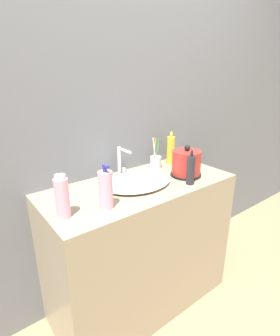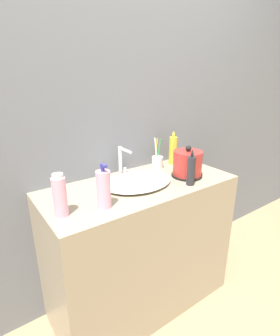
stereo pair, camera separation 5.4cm
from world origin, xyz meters
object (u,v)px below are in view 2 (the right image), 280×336
(lotion_bottle, at_px, (104,189))
(hand_cream_bottle, at_px, (173,150))
(electric_kettle, at_px, (187,165))
(shampoo_bottle, at_px, (191,170))
(toothbrush_cup, at_px, (157,162))
(faucet, at_px, (122,160))
(mouthwash_bottle, at_px, (60,196))

(lotion_bottle, xyz_separation_m, hand_cream_bottle, (0.70, 0.30, 0.01))
(electric_kettle, xyz_separation_m, shampoo_bottle, (-0.08, -0.11, 0.01))
(shampoo_bottle, relative_size, hand_cream_bottle, 0.90)
(toothbrush_cup, distance_m, hand_cream_bottle, 0.16)
(faucet, height_order, hand_cream_bottle, hand_cream_bottle)
(faucet, distance_m, shampoo_bottle, 0.43)
(electric_kettle, relative_size, mouthwash_bottle, 0.98)
(hand_cream_bottle, bearing_deg, electric_kettle, -111.44)
(shampoo_bottle, height_order, mouthwash_bottle, shampoo_bottle)
(mouthwash_bottle, height_order, hand_cream_bottle, hand_cream_bottle)
(faucet, bearing_deg, electric_kettle, -37.81)
(mouthwash_bottle, bearing_deg, faucet, 28.61)
(faucet, relative_size, shampoo_bottle, 0.87)
(faucet, height_order, mouthwash_bottle, mouthwash_bottle)
(lotion_bottle, height_order, mouthwash_bottle, lotion_bottle)
(toothbrush_cup, distance_m, lotion_bottle, 0.63)
(toothbrush_cup, distance_m, shampoo_bottle, 0.34)
(faucet, xyz_separation_m, mouthwash_bottle, (-0.49, -0.27, -0.01))
(toothbrush_cup, xyz_separation_m, lotion_bottle, (-0.56, -0.29, 0.05))
(faucet, xyz_separation_m, hand_cream_bottle, (0.41, -0.01, -0.00))
(toothbrush_cup, relative_size, lotion_bottle, 0.95)
(shampoo_bottle, bearing_deg, faucet, 123.76)
(lotion_bottle, distance_m, hand_cream_bottle, 0.76)
(toothbrush_cup, height_order, lotion_bottle, lotion_bottle)
(shampoo_bottle, bearing_deg, hand_cream_bottle, 63.22)
(faucet, height_order, lotion_bottle, lotion_bottle)
(electric_kettle, distance_m, toothbrush_cup, 0.23)
(faucet, bearing_deg, mouthwash_bottle, -151.39)
(toothbrush_cup, height_order, shampoo_bottle, shampoo_bottle)
(toothbrush_cup, bearing_deg, lotion_bottle, -152.81)
(electric_kettle, height_order, lotion_bottle, lotion_bottle)
(shampoo_bottle, distance_m, hand_cream_bottle, 0.38)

